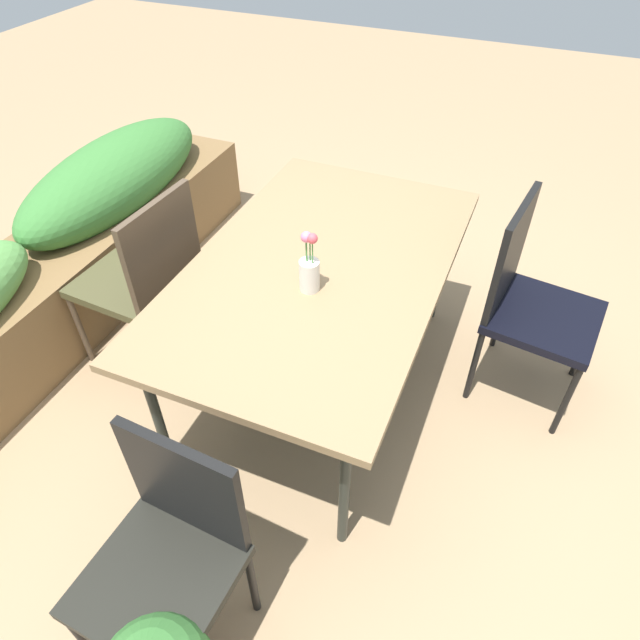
# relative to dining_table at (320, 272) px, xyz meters

# --- Properties ---
(ground_plane) EXTENTS (12.00, 12.00, 0.00)m
(ground_plane) POSITION_rel_dining_table_xyz_m (-0.03, 0.10, -0.69)
(ground_plane) COLOR #9E7F5B
(dining_table) EXTENTS (1.63, 0.99, 0.73)m
(dining_table) POSITION_rel_dining_table_xyz_m (0.00, 0.00, 0.00)
(dining_table) COLOR #8C704C
(dining_table) RESTS_ON ground
(chair_far_side) EXTENTS (0.51, 0.51, 0.92)m
(chair_far_side) POSITION_rel_dining_table_xyz_m (-0.10, 0.83, -0.17)
(chair_far_side) COLOR #484529
(chair_far_side) RESTS_ON ground
(chair_near_right) EXTENTS (0.51, 0.51, 0.95)m
(chair_near_right) POSITION_rel_dining_table_xyz_m (0.38, -0.83, -0.16)
(chair_near_right) COLOR black
(chair_near_right) RESTS_ON ground
(chair_end_left) EXTENTS (0.44, 0.44, 0.86)m
(chair_end_left) POSITION_rel_dining_table_xyz_m (-1.16, -0.00, -0.20)
(chair_end_left) COLOR black
(chair_end_left) RESTS_ON ground
(flower_vase) EXTENTS (0.08, 0.08, 0.26)m
(flower_vase) POSITION_rel_dining_table_xyz_m (-0.16, -0.02, 0.15)
(flower_vase) COLOR silver
(flower_vase) RESTS_ON dining_table
(planter_box) EXTENTS (3.15, 0.55, 0.78)m
(planter_box) POSITION_rel_dining_table_xyz_m (-0.20, 1.46, -0.32)
(planter_box) COLOR brown
(planter_box) RESTS_ON ground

